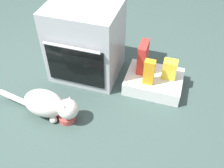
% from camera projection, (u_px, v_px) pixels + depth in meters
% --- Properties ---
extents(ground, '(8.00, 8.00, 0.00)m').
position_uv_depth(ground, '(78.00, 100.00, 2.29)').
color(ground, '#384C47').
extents(oven, '(0.61, 0.55, 0.70)m').
position_uv_depth(oven, '(85.00, 41.00, 2.33)').
color(oven, '#B7BABF').
rests_on(oven, ground).
extents(pantry_cabinet, '(0.50, 0.38, 0.13)m').
position_uv_depth(pantry_cabinet, '(154.00, 82.00, 2.37)').
color(pantry_cabinet, white).
rests_on(pantry_cabinet, ground).
extents(food_bowl, '(0.14, 0.14, 0.08)m').
position_uv_depth(food_bowl, '(68.00, 117.00, 2.11)').
color(food_bowl, '#C64C47').
rests_on(food_bowl, ground).
extents(cat, '(0.75, 0.24, 0.24)m').
position_uv_depth(cat, '(48.00, 104.00, 2.08)').
color(cat, silver).
rests_on(cat, ground).
extents(juice_carton, '(0.09, 0.06, 0.24)m').
position_uv_depth(juice_carton, '(149.00, 72.00, 2.18)').
color(juice_carton, orange).
rests_on(juice_carton, pantry_cabinet).
extents(cereal_box, '(0.07, 0.18, 0.28)m').
position_uv_depth(cereal_box, '(143.00, 57.00, 2.30)').
color(cereal_box, '#B72D28').
rests_on(cereal_box, pantry_cabinet).
extents(snack_bag, '(0.12, 0.09, 0.18)m').
position_uv_depth(snack_bag, '(170.00, 69.00, 2.25)').
color(snack_bag, yellow).
rests_on(snack_bag, pantry_cabinet).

